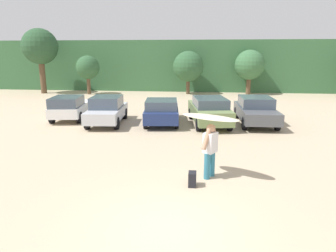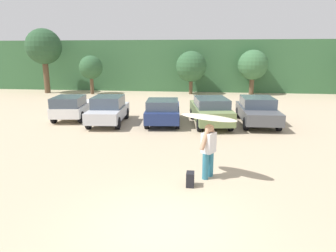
% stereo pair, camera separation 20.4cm
% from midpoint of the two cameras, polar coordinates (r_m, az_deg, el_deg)
% --- Properties ---
extents(ground_plane, '(120.00, 120.00, 0.00)m').
position_cam_midpoint_polar(ground_plane, '(7.55, -1.28, -18.54)').
color(ground_plane, tan).
extents(hillside_ridge, '(108.00, 12.00, 5.36)m').
position_cam_midpoint_polar(hillside_ridge, '(38.47, 5.12, 11.42)').
color(hillside_ridge, '#38663D').
rests_on(hillside_ridge, ground_plane).
extents(tree_left, '(3.52, 3.52, 6.44)m').
position_cam_midpoint_polar(tree_left, '(33.91, -22.99, 13.43)').
color(tree_left, brown).
rests_on(tree_left, ground_plane).
extents(tree_right, '(2.30, 2.30, 3.80)m').
position_cam_midpoint_polar(tree_right, '(31.64, -14.96, 10.50)').
color(tree_right, brown).
rests_on(tree_right, ground_plane).
extents(tree_far_left, '(3.01, 3.01, 4.24)m').
position_cam_midpoint_polar(tree_far_left, '(30.77, 3.61, 11.03)').
color(tree_far_left, brown).
rests_on(tree_far_left, ground_plane).
extents(tree_center_right, '(2.92, 2.92, 4.36)m').
position_cam_midpoint_polar(tree_center_right, '(31.62, 14.83, 10.95)').
color(tree_center_right, brown).
rests_on(tree_center_right, ground_plane).
extents(parked_car_white, '(2.31, 4.16, 1.50)m').
position_cam_midpoint_polar(parked_car_white, '(19.71, -18.15, 3.43)').
color(parked_car_white, white).
rests_on(parked_car_white, ground_plane).
extents(parked_car_silver, '(2.13, 4.33, 1.59)m').
position_cam_midpoint_polar(parked_car_silver, '(18.03, -11.66, 2.98)').
color(parked_car_silver, silver).
rests_on(parked_car_silver, ground_plane).
extents(parked_car_navy, '(2.29, 4.46, 1.48)m').
position_cam_midpoint_polar(parked_car_navy, '(17.68, -1.51, 2.88)').
color(parked_car_navy, navy).
rests_on(parked_car_navy, ground_plane).
extents(parked_car_olive_green, '(2.58, 4.91, 1.58)m').
position_cam_midpoint_polar(parked_car_olive_green, '(17.56, 7.37, 2.94)').
color(parked_car_olive_green, '#6B7F4C').
rests_on(parked_car_olive_green, ground_plane).
extents(parked_car_dark_gray, '(2.05, 4.76, 1.55)m').
position_cam_midpoint_polar(parked_car_dark_gray, '(18.36, 15.75, 2.92)').
color(parked_car_dark_gray, '#4C4F54').
rests_on(parked_car_dark_gray, ground_plane).
extents(person_adult, '(0.59, 0.85, 1.81)m').
position_cam_midpoint_polar(person_adult, '(9.97, 7.29, -4.04)').
color(person_adult, teal).
rests_on(person_adult, ground_plane).
extents(surfboard_cream, '(2.02, 1.48, 0.13)m').
position_cam_midpoint_polar(surfboard_cream, '(9.73, 7.17, 1.63)').
color(surfboard_cream, beige).
extents(backpack_dropped, '(0.24, 0.34, 0.45)m').
position_cam_midpoint_polar(backpack_dropped, '(9.54, 3.94, -9.88)').
color(backpack_dropped, black).
rests_on(backpack_dropped, ground_plane).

